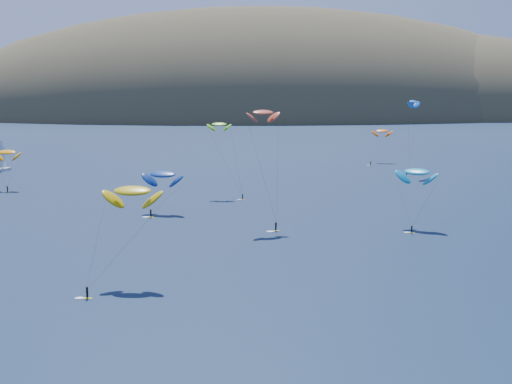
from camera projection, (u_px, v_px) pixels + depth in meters
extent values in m
ellipsoid|color=#3D3526|center=(264.00, 128.00, 634.62)|extent=(600.00, 300.00, 210.00)
ellipsoid|color=#3D3526|center=(88.00, 120.00, 654.31)|extent=(340.00, 240.00, 120.00)
ellipsoid|color=#3D3526|center=(448.00, 125.00, 623.37)|extent=(320.00, 220.00, 156.00)
cube|color=silver|center=(2.00, 170.00, 257.23)|extent=(4.97, 8.73, 1.02)
cylinder|color=silver|center=(1.00, 153.00, 256.81)|extent=(0.16, 0.16, 11.85)
cube|color=yellow|center=(8.00, 192.00, 210.83)|extent=(1.50, 0.68, 0.08)
cylinder|color=black|center=(7.00, 189.00, 210.68)|extent=(0.34, 0.34, 1.55)
sphere|color=#8C6047|center=(7.00, 186.00, 210.53)|extent=(0.26, 0.26, 0.26)
ellipsoid|color=#FD9605|center=(7.00, 152.00, 215.22)|extent=(9.36, 5.64, 4.89)
cube|color=yellow|center=(87.00, 298.00, 110.99)|extent=(1.57, 0.66, 0.08)
cylinder|color=black|center=(87.00, 292.00, 110.83)|extent=(0.36, 0.36, 1.63)
sphere|color=#8C6047|center=(87.00, 287.00, 110.68)|extent=(0.27, 0.27, 0.27)
ellipsoid|color=#C7A209|center=(132.00, 191.00, 118.55)|extent=(10.23, 5.86, 5.40)
cube|color=yellow|center=(243.00, 200.00, 198.49)|extent=(1.27, 0.46, 0.07)
cylinder|color=black|center=(243.00, 197.00, 198.36)|extent=(0.29, 0.29, 1.33)
sphere|color=#8C6047|center=(243.00, 194.00, 198.24)|extent=(0.22, 0.22, 0.22)
ellipsoid|color=#6ECF1B|center=(219.00, 124.00, 203.23)|extent=(6.79, 3.59, 3.66)
cube|color=yellow|center=(407.00, 176.00, 244.00)|extent=(1.19, 1.31, 0.08)
cylinder|color=black|center=(407.00, 174.00, 243.86)|extent=(0.32, 0.32, 1.47)
sphere|color=#8C6047|center=(407.00, 171.00, 243.72)|extent=(0.25, 0.25, 0.25)
ellipsoid|color=blue|center=(414.00, 102.00, 244.25)|extent=(7.28, 7.78, 4.07)
cube|color=yellow|center=(412.00, 233.00, 156.63)|extent=(1.34, 1.11, 0.08)
cylinder|color=black|center=(412.00, 229.00, 156.49)|extent=(0.32, 0.32, 1.46)
sphere|color=#8C6047|center=(412.00, 225.00, 156.35)|extent=(0.24, 0.24, 0.24)
ellipsoid|color=#0A7FAB|center=(417.00, 172.00, 161.96)|extent=(10.25, 9.08, 5.28)
cube|color=yellow|center=(276.00, 231.00, 158.71)|extent=(1.68, 1.00, 0.09)
cylinder|color=black|center=(276.00, 226.00, 158.55)|extent=(0.38, 0.38, 1.72)
sphere|color=#8C6047|center=(276.00, 222.00, 158.38)|extent=(0.29, 0.29, 0.29)
ellipsoid|color=#B94127|center=(263.00, 112.00, 161.52)|extent=(8.44, 6.01, 4.29)
cube|color=yellow|center=(151.00, 217.00, 173.81)|extent=(1.68, 0.98, 0.09)
cylinder|color=black|center=(151.00, 213.00, 173.65)|extent=(0.38, 0.38, 1.72)
sphere|color=#8C6047|center=(151.00, 209.00, 173.48)|extent=(0.29, 0.29, 0.29)
ellipsoid|color=navy|center=(163.00, 174.00, 179.01)|extent=(11.64, 8.19, 5.92)
cube|color=yellow|center=(371.00, 165.00, 272.96)|extent=(1.36, 0.66, 0.07)
cylinder|color=black|center=(371.00, 163.00, 272.83)|extent=(0.31, 0.31, 1.40)
sphere|color=#8C6047|center=(371.00, 161.00, 272.70)|extent=(0.23, 0.23, 0.23)
ellipsoid|color=#E25808|center=(382.00, 131.00, 282.34)|extent=(8.46, 5.33, 4.37)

